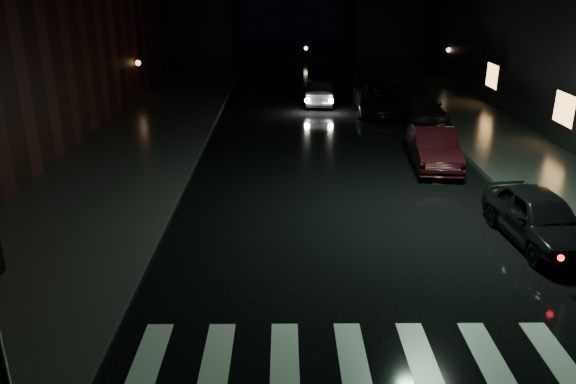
{
  "coord_description": "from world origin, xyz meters",
  "views": [
    {
      "loc": [
        1.2,
        -7.26,
        6.25
      ],
      "look_at": [
        1.29,
        5.03,
        1.6
      ],
      "focal_mm": 35.0,
      "sensor_mm": 36.0,
      "label": 1
    }
  ],
  "objects_px": {
    "parked_car_b": "(434,147)",
    "oncoming_car": "(320,92)",
    "parked_car_c": "(420,107)",
    "parked_car_a": "(539,217)",
    "parked_car_d": "(379,100)"
  },
  "relations": [
    {
      "from": "parked_car_b",
      "to": "oncoming_car",
      "type": "distance_m",
      "value": 11.22
    },
    {
      "from": "parked_car_c",
      "to": "oncoming_car",
      "type": "height_order",
      "value": "oncoming_car"
    },
    {
      "from": "parked_car_a",
      "to": "oncoming_car",
      "type": "height_order",
      "value": "parked_car_a"
    },
    {
      "from": "parked_car_d",
      "to": "oncoming_car",
      "type": "height_order",
      "value": "parked_car_d"
    },
    {
      "from": "parked_car_d",
      "to": "oncoming_car",
      "type": "relative_size",
      "value": 1.25
    },
    {
      "from": "parked_car_b",
      "to": "oncoming_car",
      "type": "relative_size",
      "value": 1.06
    },
    {
      "from": "parked_car_a",
      "to": "parked_car_c",
      "type": "xyz_separation_m",
      "value": [
        0.0,
        13.15,
        -0.04
      ]
    },
    {
      "from": "parked_car_d",
      "to": "oncoming_car",
      "type": "xyz_separation_m",
      "value": [
        -2.79,
        2.17,
        -0.03
      ]
    },
    {
      "from": "parked_car_b",
      "to": "parked_car_c",
      "type": "xyz_separation_m",
      "value": [
        1.09,
        6.9,
        -0.05
      ]
    },
    {
      "from": "parked_car_d",
      "to": "oncoming_car",
      "type": "distance_m",
      "value": 3.53
    },
    {
      "from": "parked_car_b",
      "to": "parked_car_d",
      "type": "bearing_deg",
      "value": 99.02
    },
    {
      "from": "parked_car_c",
      "to": "parked_car_d",
      "type": "bearing_deg",
      "value": 132.4
    },
    {
      "from": "parked_car_a",
      "to": "parked_car_b",
      "type": "relative_size",
      "value": 0.96
    },
    {
      "from": "parked_car_a",
      "to": "parked_car_b",
      "type": "height_order",
      "value": "parked_car_b"
    },
    {
      "from": "parked_car_a",
      "to": "parked_car_b",
      "type": "bearing_deg",
      "value": 95.74
    }
  ]
}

